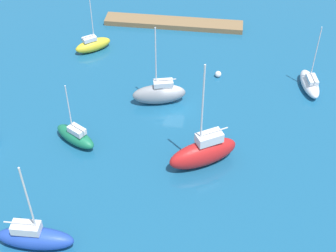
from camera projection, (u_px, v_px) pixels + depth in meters
The scene contains 9 objects.
water at pixel (174, 105), 60.14m from camera, with size 160.00×160.00×0.00m, color #19567F.
pier_dock at pixel (174, 23), 74.02m from camera, with size 20.57×2.88×0.76m, color olive.
sailboat_green_far_north at pixel (75, 136), 54.63m from camera, with size 5.62×4.36×7.74m.
sailboat_white_west_end at pixel (310, 83), 61.95m from camera, with size 2.92×5.91×8.73m.
sailboat_blue_lone_north at pixel (35, 237), 44.34m from camera, with size 7.15×2.30×10.22m.
sailboat_yellow_near_pier at pixel (93, 45), 68.51m from camera, with size 5.13×4.56×8.96m.
sailboat_gray_along_channel at pixel (159, 93), 59.60m from camera, with size 6.71×3.45×10.46m.
sailboat_red_inner_mooring at pixel (203, 152), 51.75m from camera, with size 7.76×5.90×12.79m.
mooring_buoy_white at pixel (218, 74), 64.24m from camera, with size 0.82×0.82×0.82m, color white.
Camera 1 is at (-5.35, 46.30, 38.10)m, focal length 53.00 mm.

